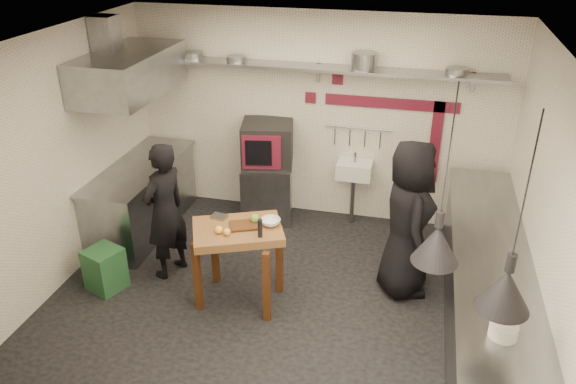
% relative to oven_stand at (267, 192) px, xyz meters
% --- Properties ---
extents(floor, '(5.00, 5.00, 0.00)m').
position_rel_oven_stand_xyz_m(floor, '(0.62, -1.74, -0.40)').
color(floor, black).
rests_on(floor, ground).
extents(ceiling, '(5.00, 5.00, 0.00)m').
position_rel_oven_stand_xyz_m(ceiling, '(0.62, -1.74, 2.40)').
color(ceiling, silver).
rests_on(ceiling, floor).
extents(wall_back, '(5.00, 0.04, 2.80)m').
position_rel_oven_stand_xyz_m(wall_back, '(0.62, 0.36, 1.00)').
color(wall_back, white).
rests_on(wall_back, floor).
extents(wall_front, '(5.00, 0.04, 2.80)m').
position_rel_oven_stand_xyz_m(wall_front, '(0.62, -3.84, 1.00)').
color(wall_front, white).
rests_on(wall_front, floor).
extents(wall_left, '(0.04, 4.20, 2.80)m').
position_rel_oven_stand_xyz_m(wall_left, '(-1.88, -1.74, 1.00)').
color(wall_left, white).
rests_on(wall_left, floor).
extents(wall_right, '(0.04, 4.20, 2.80)m').
position_rel_oven_stand_xyz_m(wall_right, '(3.12, -1.74, 1.00)').
color(wall_right, white).
rests_on(wall_right, floor).
extents(red_band_horiz, '(1.70, 0.02, 0.14)m').
position_rel_oven_stand_xyz_m(red_band_horiz, '(1.57, 0.34, 1.28)').
color(red_band_horiz, maroon).
rests_on(red_band_horiz, wall_back).
extents(red_band_vert, '(0.14, 0.02, 1.10)m').
position_rel_oven_stand_xyz_m(red_band_vert, '(2.17, 0.34, 0.80)').
color(red_band_vert, maroon).
rests_on(red_band_vert, wall_back).
extents(red_tile_a, '(0.14, 0.02, 0.14)m').
position_rel_oven_stand_xyz_m(red_tile_a, '(0.87, 0.34, 1.55)').
color(red_tile_a, maroon).
rests_on(red_tile_a, wall_back).
extents(red_tile_b, '(0.14, 0.02, 0.14)m').
position_rel_oven_stand_xyz_m(red_tile_b, '(0.52, 0.34, 1.28)').
color(red_tile_b, maroon).
rests_on(red_tile_b, wall_back).
extents(back_shelf, '(4.60, 0.34, 0.04)m').
position_rel_oven_stand_xyz_m(back_shelf, '(0.62, 0.18, 1.72)').
color(back_shelf, slate).
rests_on(back_shelf, wall_back).
extents(shelf_bracket_left, '(0.04, 0.06, 0.24)m').
position_rel_oven_stand_xyz_m(shelf_bracket_left, '(-1.28, 0.33, 1.62)').
color(shelf_bracket_left, slate).
rests_on(shelf_bracket_left, wall_back).
extents(shelf_bracket_mid, '(0.04, 0.06, 0.24)m').
position_rel_oven_stand_xyz_m(shelf_bracket_mid, '(0.62, 0.33, 1.62)').
color(shelf_bracket_mid, slate).
rests_on(shelf_bracket_mid, wall_back).
extents(shelf_bracket_right, '(0.04, 0.06, 0.24)m').
position_rel_oven_stand_xyz_m(shelf_bracket_right, '(2.52, 0.33, 1.62)').
color(shelf_bracket_right, slate).
rests_on(shelf_bracket_right, wall_back).
extents(pan_far_left, '(0.28, 0.28, 0.09)m').
position_rel_oven_stand_xyz_m(pan_far_left, '(-1.02, 0.18, 1.79)').
color(pan_far_left, slate).
rests_on(pan_far_left, back_shelf).
extents(pan_mid_left, '(0.32, 0.32, 0.07)m').
position_rel_oven_stand_xyz_m(pan_mid_left, '(-0.43, 0.18, 1.78)').
color(pan_mid_left, slate).
rests_on(pan_mid_left, back_shelf).
extents(stock_pot, '(0.37, 0.37, 0.20)m').
position_rel_oven_stand_xyz_m(stock_pot, '(1.21, 0.18, 1.84)').
color(stock_pot, slate).
rests_on(stock_pot, back_shelf).
extents(pan_right, '(0.30, 0.30, 0.08)m').
position_rel_oven_stand_xyz_m(pan_right, '(2.30, 0.18, 1.78)').
color(pan_right, slate).
rests_on(pan_right, back_shelf).
extents(oven_stand, '(0.78, 0.73, 0.80)m').
position_rel_oven_stand_xyz_m(oven_stand, '(0.00, 0.00, 0.00)').
color(oven_stand, slate).
rests_on(oven_stand, floor).
extents(combi_oven, '(0.77, 0.74, 0.58)m').
position_rel_oven_stand_xyz_m(combi_oven, '(0.00, 0.06, 0.69)').
color(combi_oven, black).
rests_on(combi_oven, oven_stand).
extents(oven_door, '(0.50, 0.13, 0.46)m').
position_rel_oven_stand_xyz_m(oven_door, '(0.01, -0.25, 0.69)').
color(oven_door, maroon).
rests_on(oven_door, combi_oven).
extents(oven_glass, '(0.34, 0.08, 0.34)m').
position_rel_oven_stand_xyz_m(oven_glass, '(-0.02, -0.28, 0.69)').
color(oven_glass, black).
rests_on(oven_glass, oven_door).
extents(hand_sink, '(0.46, 0.34, 0.22)m').
position_rel_oven_stand_xyz_m(hand_sink, '(1.17, 0.18, 0.38)').
color(hand_sink, silver).
rests_on(hand_sink, wall_back).
extents(sink_tap, '(0.03, 0.03, 0.14)m').
position_rel_oven_stand_xyz_m(sink_tap, '(1.17, 0.18, 0.56)').
color(sink_tap, slate).
rests_on(sink_tap, hand_sink).
extents(sink_drain, '(0.06, 0.06, 0.66)m').
position_rel_oven_stand_xyz_m(sink_drain, '(1.17, 0.14, -0.06)').
color(sink_drain, slate).
rests_on(sink_drain, floor).
extents(utensil_rail, '(0.90, 0.02, 0.02)m').
position_rel_oven_stand_xyz_m(utensil_rail, '(1.17, 0.32, 0.92)').
color(utensil_rail, slate).
rests_on(utensil_rail, wall_back).
extents(counter_right, '(0.70, 3.80, 0.90)m').
position_rel_oven_stand_xyz_m(counter_right, '(2.77, -1.74, 0.05)').
color(counter_right, slate).
rests_on(counter_right, floor).
extents(counter_right_top, '(0.76, 3.90, 0.03)m').
position_rel_oven_stand_xyz_m(counter_right_top, '(2.77, -1.74, 0.52)').
color(counter_right_top, slate).
rests_on(counter_right_top, counter_right).
extents(plate_stack, '(0.22, 0.22, 0.11)m').
position_rel_oven_stand_xyz_m(plate_stack, '(2.74, -2.99, 0.59)').
color(plate_stack, silver).
rests_on(plate_stack, counter_right_top).
extents(small_bowl_right, '(0.20, 0.20, 0.05)m').
position_rel_oven_stand_xyz_m(small_bowl_right, '(2.72, -2.57, 0.56)').
color(small_bowl_right, silver).
rests_on(small_bowl_right, counter_right_top).
extents(counter_left, '(0.70, 1.90, 0.90)m').
position_rel_oven_stand_xyz_m(counter_left, '(-1.53, -0.69, 0.05)').
color(counter_left, slate).
rests_on(counter_left, floor).
extents(counter_left_top, '(0.76, 2.00, 0.03)m').
position_rel_oven_stand_xyz_m(counter_left_top, '(-1.53, -0.69, 0.52)').
color(counter_left_top, slate).
rests_on(counter_left_top, counter_left).
extents(extractor_hood, '(0.78, 1.60, 0.50)m').
position_rel_oven_stand_xyz_m(extractor_hood, '(-1.48, -0.69, 1.75)').
color(extractor_hood, slate).
rests_on(extractor_hood, ceiling).
extents(hood_duct, '(0.28, 0.28, 0.50)m').
position_rel_oven_stand_xyz_m(hood_duct, '(-1.73, -0.69, 2.15)').
color(hood_duct, slate).
rests_on(hood_duct, ceiling).
extents(green_bin, '(0.47, 0.47, 0.50)m').
position_rel_oven_stand_xyz_m(green_bin, '(-1.34, -2.04, -0.15)').
color(green_bin, '#1F4F2A').
rests_on(green_bin, floor).
extents(prep_table, '(1.10, 0.95, 0.92)m').
position_rel_oven_stand_xyz_m(prep_table, '(0.22, -1.88, 0.06)').
color(prep_table, brown).
rests_on(prep_table, floor).
extents(cutting_board, '(0.38, 0.33, 0.02)m').
position_rel_oven_stand_xyz_m(cutting_board, '(0.29, -1.84, 0.53)').
color(cutting_board, '#482610').
rests_on(cutting_board, prep_table).
extents(pepper_mill, '(0.06, 0.06, 0.20)m').
position_rel_oven_stand_xyz_m(pepper_mill, '(0.50, -2.00, 0.62)').
color(pepper_mill, black).
rests_on(pepper_mill, prep_table).
extents(lemon_a, '(0.10, 0.10, 0.08)m').
position_rel_oven_stand_xyz_m(lemon_a, '(0.07, -2.03, 0.56)').
color(lemon_a, '#FEAE36').
rests_on(lemon_a, prep_table).
extents(lemon_b, '(0.08, 0.08, 0.07)m').
position_rel_oven_stand_xyz_m(lemon_b, '(0.16, -2.05, 0.56)').
color(lemon_b, '#FEAE36').
rests_on(lemon_b, prep_table).
extents(veg_ball, '(0.11, 0.11, 0.10)m').
position_rel_oven_stand_xyz_m(veg_ball, '(0.36, -1.74, 0.57)').
color(veg_ball, olive).
rests_on(veg_ball, prep_table).
extents(steel_tray, '(0.18, 0.14, 0.03)m').
position_rel_oven_stand_xyz_m(steel_tray, '(-0.04, -1.72, 0.54)').
color(steel_tray, slate).
rests_on(steel_tray, prep_table).
extents(bowl, '(0.27, 0.27, 0.07)m').
position_rel_oven_stand_xyz_m(bowl, '(0.54, -1.74, 0.55)').
color(bowl, silver).
rests_on(bowl, prep_table).
extents(heat_lamp_near, '(0.48, 0.48, 1.51)m').
position_rel_oven_stand_xyz_m(heat_lamp_near, '(2.18, -2.61, 1.64)').
color(heat_lamp_near, black).
rests_on(heat_lamp_near, ceiling).
extents(heat_lamp_far, '(0.42, 0.42, 1.51)m').
position_rel_oven_stand_xyz_m(heat_lamp_far, '(2.66, -3.12, 1.64)').
color(heat_lamp_far, black).
rests_on(heat_lamp_far, ceiling).
extents(chef_left, '(0.58, 0.70, 1.64)m').
position_rel_oven_stand_xyz_m(chef_left, '(-0.76, -1.57, 0.42)').
color(chef_left, black).
rests_on(chef_left, floor).
extents(chef_right, '(0.80, 1.00, 1.80)m').
position_rel_oven_stand_xyz_m(chef_right, '(1.93, -1.24, 0.50)').
color(chef_right, black).
rests_on(chef_right, floor).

